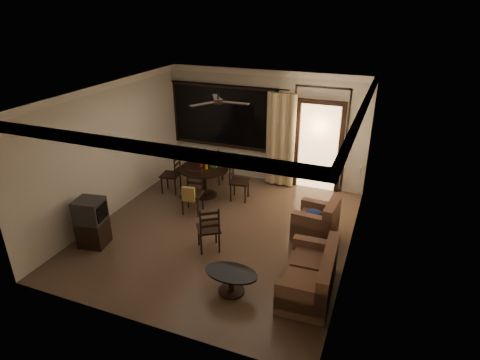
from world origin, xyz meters
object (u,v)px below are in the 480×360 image
at_px(sofa, 312,277).
at_px(tv_cabinet, 92,222).
at_px(side_chair, 209,236).
at_px(dining_table, 204,174).
at_px(dining_chair_south, 193,200).
at_px(dining_chair_east, 239,188).
at_px(armchair, 318,222).
at_px(dining_chair_north, 214,172).
at_px(dining_chair_west, 172,181).
at_px(coffee_table, 231,279).

bearing_deg(sofa, tv_cabinet, 179.45).
xyz_separation_m(sofa, side_chair, (-2.03, 0.51, -0.03)).
bearing_deg(sofa, dining_table, 138.47).
bearing_deg(tv_cabinet, dining_chair_south, 47.13).
distance_m(dining_table, sofa, 4.01).
height_order(dining_chair_south, tv_cabinet, same).
xyz_separation_m(dining_chair_east, side_chair, (0.24, -2.13, -0.01)).
bearing_deg(sofa, dining_chair_east, 128.34).
bearing_deg(tv_cabinet, side_chair, 6.88).
relative_size(armchair, side_chair, 0.90).
relative_size(dining_chair_south, side_chair, 1.02).
relative_size(dining_chair_east, dining_chair_north, 1.00).
xyz_separation_m(dining_chair_east, tv_cabinet, (-1.87, -2.77, 0.20)).
bearing_deg(dining_chair_west, tv_cabinet, -12.94).
xyz_separation_m(armchair, side_chair, (-1.79, -1.17, -0.05)).
bearing_deg(dining_chair_north, dining_table, 90.13).
xyz_separation_m(dining_chair_east, coffee_table, (1.09, -3.09, -0.03)).
bearing_deg(tv_cabinet, dining_chair_north, 64.74).
relative_size(tv_cabinet, side_chair, 1.02).
xyz_separation_m(dining_chair_east, armchair, (2.03, -0.96, 0.04)).
relative_size(tv_cabinet, sofa, 0.66).
relative_size(dining_chair_south, armchair, 1.14).
xyz_separation_m(dining_chair_north, tv_cabinet, (-0.93, -3.43, 0.20)).
relative_size(coffee_table, side_chair, 0.94).
height_order(armchair, coffee_table, armchair).
bearing_deg(coffee_table, dining_chair_west, 133.92).
xyz_separation_m(dining_table, armchair, (2.86, -0.84, -0.24)).
bearing_deg(coffee_table, armchair, 66.06).
xyz_separation_m(dining_chair_south, side_chair, (0.95, -1.16, -0.03)).
height_order(dining_chair_east, sofa, dining_chair_east).
relative_size(dining_chair_north, sofa, 0.66).
bearing_deg(dining_chair_east, dining_table, 89.91).
bearing_deg(dining_chair_west, armchair, 70.83).
bearing_deg(dining_table, dining_chair_north, 98.29).
distance_m(sofa, coffee_table, 1.27).
distance_m(dining_chair_west, dining_chair_east, 1.67).
relative_size(sofa, side_chair, 1.56).
relative_size(dining_chair_west, armchair, 1.14).
xyz_separation_m(dining_chair_west, dining_chair_south, (0.95, -0.73, 0.02)).
height_order(dining_table, sofa, dining_table).
height_order(dining_table, dining_chair_south, dining_chair_south).
distance_m(dining_chair_east, sofa, 3.49).
xyz_separation_m(dining_table, coffee_table, (1.91, -2.97, -0.31)).
distance_m(dining_table, dining_chair_east, 0.88).
bearing_deg(side_chair, dining_chair_south, -85.87).
distance_m(dining_chair_west, armchair, 3.76).
relative_size(tv_cabinet, coffee_table, 1.09).
relative_size(dining_chair_north, coffee_table, 1.09).
relative_size(dining_chair_west, side_chair, 1.02).
bearing_deg(armchair, tv_cabinet, -150.50).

